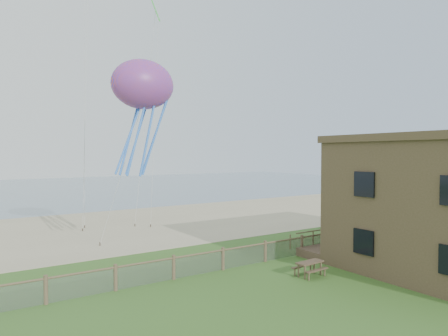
# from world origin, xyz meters

# --- Properties ---
(ground) EXTENTS (160.00, 160.00, 0.00)m
(ground) POSITION_xyz_m (0.00, 0.00, 0.00)
(ground) COLOR #385F20
(ground) RESTS_ON ground
(sand_beach) EXTENTS (72.00, 20.00, 0.02)m
(sand_beach) POSITION_xyz_m (0.00, 22.00, 0.00)
(sand_beach) COLOR tan
(sand_beach) RESTS_ON ground
(ocean) EXTENTS (160.00, 68.00, 0.02)m
(ocean) POSITION_xyz_m (0.00, 66.00, 0.00)
(ocean) COLOR slate
(ocean) RESTS_ON ground
(chainlink_fence) EXTENTS (36.20, 0.20, 1.25)m
(chainlink_fence) POSITION_xyz_m (0.00, 6.00, 0.55)
(chainlink_fence) COLOR brown
(chainlink_fence) RESTS_ON ground
(motel_deck) EXTENTS (15.00, 2.00, 0.50)m
(motel_deck) POSITION_xyz_m (13.00, 5.00, 0.25)
(motel_deck) COLOR brown
(motel_deck) RESTS_ON ground
(picnic_table) EXTENTS (1.61, 1.24, 0.66)m
(picnic_table) POSITION_xyz_m (3.16, 2.58, 0.33)
(picnic_table) COLOR brown
(picnic_table) RESTS_ON ground
(octopus_kite) EXTENTS (4.16, 3.17, 7.94)m
(octopus_kite) POSITION_xyz_m (-1.89, 12.54, 8.84)
(octopus_kite) COLOR #DB4A22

